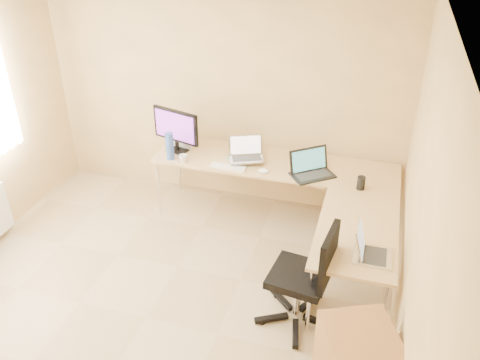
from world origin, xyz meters
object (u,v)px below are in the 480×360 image
(monitor, at_px, (176,131))
(desk_main, at_px, (274,191))
(laptop_return, at_px, (375,245))
(laptop_center, at_px, (247,149))
(keyboard, at_px, (228,167))
(water_bottle, at_px, (170,146))
(desk_fan, at_px, (185,137))
(mug, at_px, (183,158))
(laptop_black, at_px, (313,164))
(office_chair, at_px, (299,275))
(desk_return, at_px, (353,262))

(monitor, bearing_deg, desk_main, 18.44)
(desk_main, bearing_deg, laptop_return, -50.28)
(laptop_center, relative_size, keyboard, 0.97)
(keyboard, height_order, water_bottle, water_bottle)
(desk_fan, height_order, laptop_return, desk_fan)
(desk_main, height_order, mug, mug)
(desk_main, xyz_separation_m, mug, (-0.96, -0.27, 0.41))
(monitor, xyz_separation_m, mug, (0.16, -0.22, -0.21))
(laptop_black, relative_size, water_bottle, 1.39)
(keyboard, distance_m, office_chair, 1.60)
(monitor, bearing_deg, keyboard, -1.19)
(laptop_center, distance_m, mug, 0.70)
(desk_main, relative_size, desk_fan, 9.81)
(desk_return, xyz_separation_m, water_bottle, (-2.10, 0.76, 0.52))
(desk_fan, bearing_deg, mug, -64.88)
(laptop_black, bearing_deg, laptop_center, 135.13)
(water_bottle, relative_size, office_chair, 0.31)
(water_bottle, height_order, office_chair, water_bottle)
(mug, relative_size, office_chair, 0.09)
(desk_fan, bearing_deg, office_chair, -35.92)
(monitor, bearing_deg, mug, -37.64)
(desk_return, xyz_separation_m, laptop_return, (0.15, -0.35, 0.49))
(desk_main, bearing_deg, laptop_center, -162.82)
(laptop_center, height_order, laptop_black, laptop_center)
(monitor, height_order, desk_fan, monitor)
(water_bottle, relative_size, laptop_return, 0.86)
(desk_return, bearing_deg, monitor, 155.57)
(desk_main, bearing_deg, keyboard, -150.76)
(monitor, xyz_separation_m, laptop_black, (1.57, -0.13, -0.12))
(desk_return, bearing_deg, mug, 159.32)
(mug, bearing_deg, desk_return, -20.68)
(laptop_return, bearing_deg, laptop_black, 30.09)
(keyboard, height_order, desk_fan, desk_fan)
(desk_main, bearing_deg, laptop_black, -21.67)
(mug, xyz_separation_m, desk_fan, (-0.10, 0.33, 0.09))
(keyboard, bearing_deg, office_chair, -49.26)
(keyboard, bearing_deg, mug, -177.42)
(keyboard, distance_m, mug, 0.51)
(desk_return, xyz_separation_m, mug, (-1.94, 0.73, 0.41))
(desk_main, relative_size, desk_return, 2.04)
(desk_return, bearing_deg, office_chair, -131.84)
(desk_return, bearing_deg, laptop_center, 144.44)
(desk_main, relative_size, monitor, 4.51)
(monitor, distance_m, office_chair, 2.25)
(keyboard, bearing_deg, laptop_black, 6.14)
(laptop_center, relative_size, office_chair, 0.37)
(laptop_black, bearing_deg, water_bottle, 144.01)
(mug, bearing_deg, laptop_return, -27.48)
(desk_fan, bearing_deg, laptop_center, -3.66)
(mug, bearing_deg, laptop_black, 3.80)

